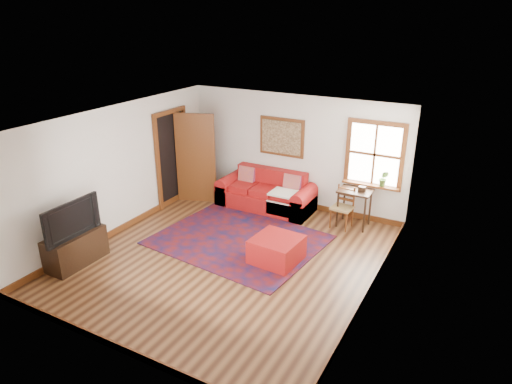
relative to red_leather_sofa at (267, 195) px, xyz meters
The scene contains 13 objects.
ground 2.39m from the red_leather_sofa, 78.92° to the right, with size 5.50×5.50×0.00m, color #3C1F10.
room_envelope 2.73m from the red_leather_sofa, 78.85° to the right, with size 5.04×5.54×2.52m.
window 2.49m from the red_leather_sofa, ahead, with size 1.18×0.20×1.38m.
doorway 2.00m from the red_leather_sofa, 162.55° to the right, with size 0.89×1.08×2.14m.
framed_artwork 1.34m from the red_leather_sofa, 67.67° to the left, with size 1.05×0.07×0.85m.
persian_rug 1.72m from the red_leather_sofa, 81.44° to the right, with size 3.01×2.41×0.02m, color #5B0E0D.
red_leather_sofa is the anchor object (origin of this frame).
red_ottoman 2.38m from the red_leather_sofa, 58.53° to the right, with size 0.78×0.78×0.45m, color #A01415.
side_table 2.03m from the red_leather_sofa, ahead, with size 0.65×0.49×0.78m.
ladder_back_chair 1.82m from the red_leather_sofa, ahead, with size 0.43×0.41×0.86m.
media_cabinet 4.16m from the red_leather_sofa, 115.50° to the right, with size 0.47×1.05×0.58m, color black.
television 4.27m from the red_leather_sofa, 114.80° to the right, with size 1.11×0.15×0.64m, color black.
candle_hurricane 3.85m from the red_leather_sofa, 117.03° to the right, with size 0.12×0.12×0.18m.
Camera 1 is at (3.83, -6.05, 4.14)m, focal length 32.00 mm.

